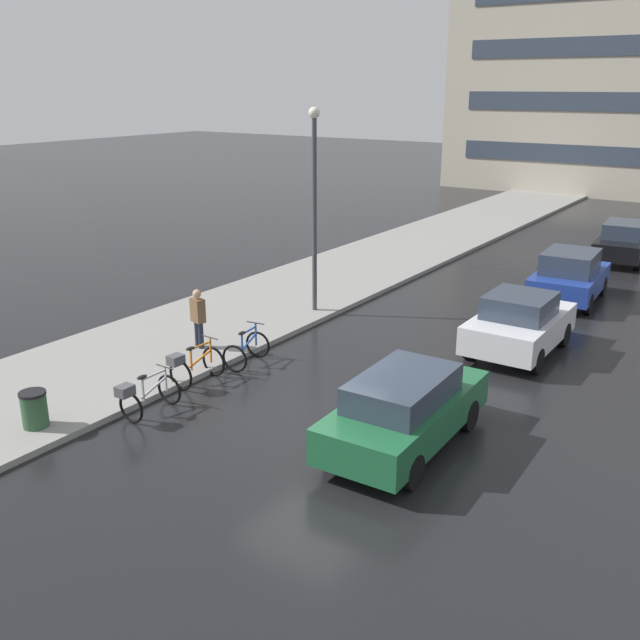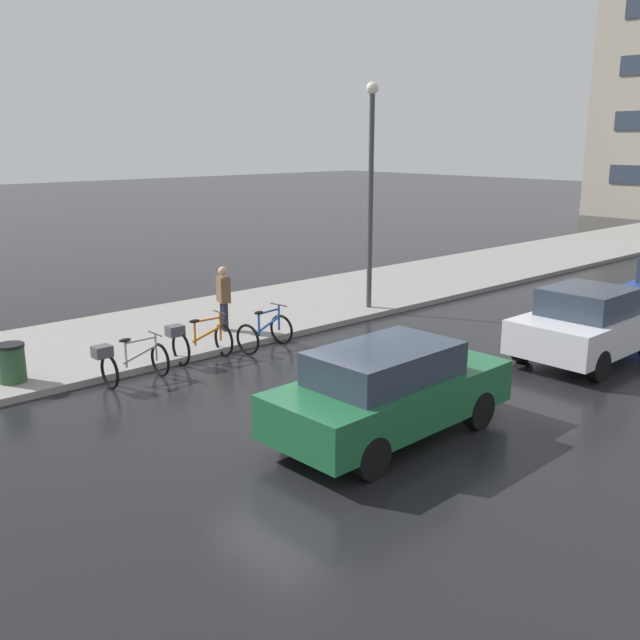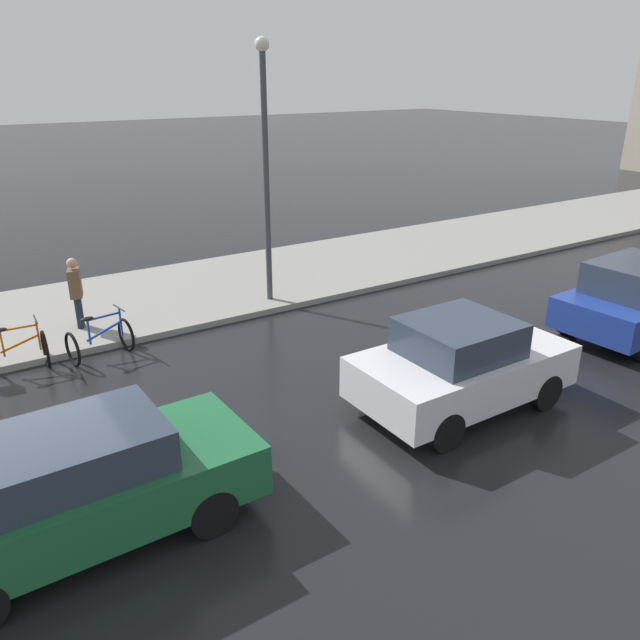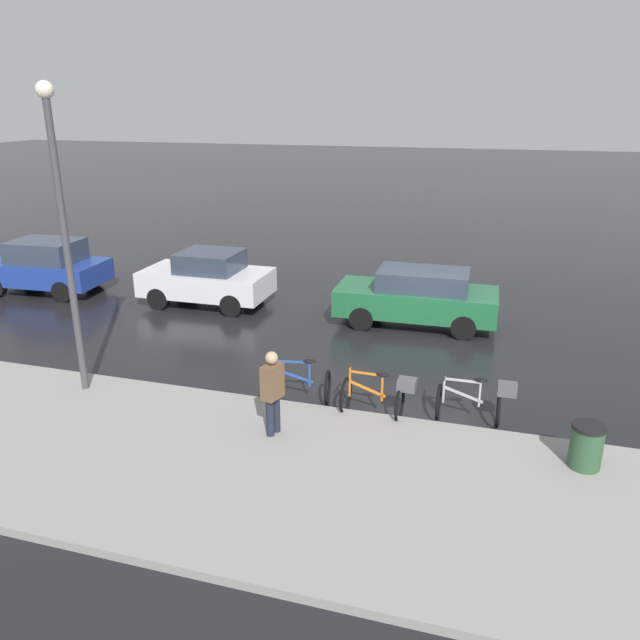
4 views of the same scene
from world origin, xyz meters
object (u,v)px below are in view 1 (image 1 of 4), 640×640
object	(u,v)px
bicycle_nearest	(144,395)
bicycle_second	(193,365)
car_black	(623,241)
car_white	(519,323)
car_blue	(569,276)
trash_bin	(35,412)
bicycle_third	(247,350)
pedestrian	(198,317)
streetlamp	(314,197)
car_green	(405,409)

from	to	relation	value
bicycle_nearest	bicycle_second	distance (m)	1.82
bicycle_nearest	car_black	xyz separation A→B (m)	(5.10, 20.36, 0.30)
car_white	car_blue	size ratio (longest dim) A/B	0.97
car_blue	trash_bin	world-z (taller)	car_blue
car_white	car_black	world-z (taller)	car_white
bicycle_nearest	bicycle_third	size ratio (longest dim) A/B	1.13
bicycle_second	car_blue	xyz separation A→B (m)	(5.26, 11.79, 0.34)
car_black	trash_bin	size ratio (longest dim) A/B	4.93
trash_bin	bicycle_nearest	bearing A→B (deg)	54.68
bicycle_second	pedestrian	world-z (taller)	pedestrian
car_blue	bicycle_second	bearing A→B (deg)	-114.02
bicycle_second	car_black	xyz separation A→B (m)	(5.43, 18.57, 0.29)
pedestrian	streetlamp	distance (m)	5.14
bicycle_third	pedestrian	bearing A→B (deg)	-179.08
bicycle_nearest	car_white	size ratio (longest dim) A/B	0.38
streetlamp	car_blue	bearing A→B (deg)	43.95
bicycle_nearest	car_black	world-z (taller)	car_black
bicycle_nearest	trash_bin	world-z (taller)	bicycle_nearest
car_green	streetlamp	size ratio (longest dim) A/B	0.71
car_black	bicycle_nearest	bearing A→B (deg)	-104.06
bicycle_second	car_blue	world-z (taller)	car_blue
car_green	streetlamp	xyz separation A→B (m)	(-6.19, 5.93, 2.78)
car_green	car_black	xyz separation A→B (m)	(-0.05, 18.48, -0.01)
car_green	bicycle_third	bearing A→B (deg)	163.28
car_black	streetlamp	size ratio (longest dim) A/B	0.72
car_green	trash_bin	bearing A→B (deg)	-150.33
bicycle_third	car_white	bearing A→B (deg)	41.10
pedestrian	car_green	bearing A→B (deg)	-12.81
bicycle_second	bicycle_third	bearing A→B (deg)	82.39
streetlamp	car_green	bearing A→B (deg)	-43.77
car_green	car_white	distance (m)	6.21
bicycle_nearest	pedestrian	xyz separation A→B (m)	(-1.68, 3.43, 0.48)
bicycle_third	streetlamp	size ratio (longest dim) A/B	0.21
bicycle_third	car_black	world-z (taller)	car_black
car_green	bicycle_nearest	bearing A→B (deg)	-159.93
bicycle_third	trash_bin	bearing A→B (deg)	-102.36
trash_bin	car_green	bearing A→B (deg)	29.67
bicycle_second	car_green	size ratio (longest dim) A/B	0.33
bicycle_nearest	bicycle_second	xyz separation A→B (m)	(-0.33, 1.79, 0.01)
car_white	car_black	bearing A→B (deg)	90.50
car_blue	streetlamp	xyz separation A→B (m)	(-5.98, -5.76, 2.75)
bicycle_third	car_black	size ratio (longest dim) A/B	0.29
car_black	car_blue	bearing A→B (deg)	-91.44
streetlamp	trash_bin	bearing A→B (deg)	-91.19
car_white	streetlamp	xyz separation A→B (m)	(-6.26, -0.28, 2.78)
car_black	pedestrian	xyz separation A→B (m)	(-6.78, -16.93, 0.18)
bicycle_nearest	pedestrian	world-z (taller)	pedestrian
car_white	bicycle_third	bearing A→B (deg)	-138.90
bicycle_nearest	car_blue	distance (m)	14.45
bicycle_second	bicycle_third	world-z (taller)	bicycle_second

